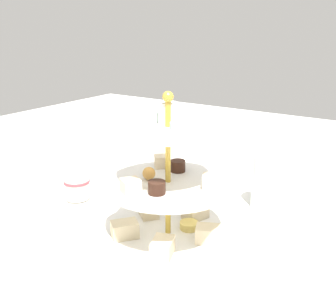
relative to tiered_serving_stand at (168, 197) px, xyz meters
name	(u,v)px	position (x,y,z in m)	size (l,w,h in m)	color
ground_plane	(168,237)	(0.00, 0.00, -0.08)	(2.40, 2.40, 0.00)	white
tiered_serving_stand	(168,197)	(0.00, 0.00, 0.00)	(0.28, 0.28, 0.28)	white
water_glass_tall_right	(267,182)	(0.23, -0.11, -0.03)	(0.07, 0.07, 0.12)	silver
water_glass_short_left	(39,210)	(-0.11, 0.23, -0.04)	(0.06, 0.06, 0.08)	silver
teacup_with_saucer	(77,190)	(0.03, 0.27, -0.06)	(0.09, 0.09, 0.05)	white
butter_knife_right	(158,178)	(0.24, 0.19, -0.08)	(0.17, 0.01, 0.00)	silver
water_glass_mid_back	(65,267)	(-0.23, 0.03, -0.04)	(0.06, 0.06, 0.10)	silver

